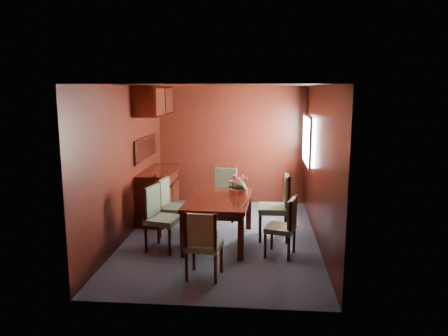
# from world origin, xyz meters

# --- Properties ---
(ground) EXTENTS (4.50, 4.50, 0.00)m
(ground) POSITION_xyz_m (0.00, 0.00, 0.00)
(ground) COLOR #363B4A
(ground) RESTS_ON ground
(room_shell) EXTENTS (3.06, 4.52, 2.41)m
(room_shell) POSITION_xyz_m (-0.10, 0.33, 1.63)
(room_shell) COLOR black
(room_shell) RESTS_ON ground
(sideboard) EXTENTS (0.48, 1.40, 0.90)m
(sideboard) POSITION_xyz_m (-1.25, 1.00, 0.45)
(sideboard) COLOR black
(sideboard) RESTS_ON ground
(dining_table) EXTENTS (1.00, 1.53, 0.70)m
(dining_table) POSITION_xyz_m (-0.02, -0.19, 0.60)
(dining_table) COLOR black
(dining_table) RESTS_ON ground
(chair_left_near) EXTENTS (0.53, 0.55, 0.97)m
(chair_left_near) POSITION_xyz_m (-0.87, -0.57, 0.54)
(chair_left_near) COLOR black
(chair_left_near) RESTS_ON ground
(chair_left_far) EXTENTS (0.48, 0.49, 0.94)m
(chair_left_far) POSITION_xyz_m (-0.85, 0.09, 0.52)
(chair_left_far) COLOR black
(chair_left_far) RESTS_ON ground
(chair_right_near) EXTENTS (0.48, 0.50, 0.85)m
(chair_right_near) POSITION_xyz_m (0.96, -0.69, 0.47)
(chair_right_near) COLOR black
(chair_right_near) RESTS_ON ground
(chair_right_far) EXTENTS (0.48, 0.50, 1.05)m
(chair_right_far) POSITION_xyz_m (0.90, 0.03, 0.58)
(chair_right_far) COLOR black
(chair_right_far) RESTS_ON ground
(chair_head) EXTENTS (0.46, 0.45, 0.89)m
(chair_head) POSITION_xyz_m (-0.09, -1.55, 0.49)
(chair_head) COLOR black
(chair_head) RESTS_ON ground
(chair_foot) EXTENTS (0.49, 0.47, 0.94)m
(chair_foot) POSITION_xyz_m (-0.05, 1.06, 0.52)
(chair_foot) COLOR black
(chair_foot) RESTS_ON ground
(flower_centerpiece) EXTENTS (0.32, 0.32, 0.32)m
(flower_centerpiece) POSITION_xyz_m (0.26, 0.09, 0.85)
(flower_centerpiece) COLOR #A34231
(flower_centerpiece) RESTS_ON dining_table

